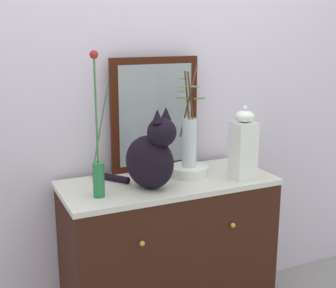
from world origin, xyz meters
The scene contains 8 objects.
wall_back centered at (0.00, 0.30, 1.30)m, with size 4.40×0.08×2.60m, color silver.
sideboard centered at (0.00, 0.00, 0.41)m, with size 1.03×0.47×0.83m.
mirror_leaning centered at (0.02, 0.20, 1.12)m, with size 0.47×0.03×0.57m.
cat_sitting centered at (-0.12, -0.08, 0.98)m, with size 0.33×0.42×0.38m.
vase_slim_green centered at (-0.36, -0.08, 0.98)m, with size 0.08×0.05×0.63m.
bowl_porcelain centered at (0.13, 0.02, 0.85)m, with size 0.19×0.19×0.05m, color white.
vase_glass_clear centered at (0.12, 0.02, 1.03)m, with size 0.15×0.20×0.50m.
jar_lidded_porcelain centered at (0.34, -0.13, 0.99)m, with size 0.10×0.10×0.36m.
Camera 1 is at (-0.87, -1.91, 1.53)m, focal length 49.16 mm.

